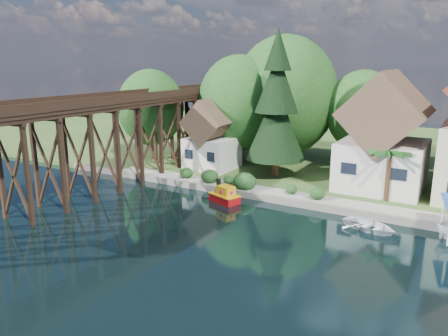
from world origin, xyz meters
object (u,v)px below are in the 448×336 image
Objects in this scene: trestle_bridge at (119,134)px; palm_tree at (390,154)px; tugboat at (225,196)px; boat_white_a at (370,224)px; shed at (212,139)px; house_left at (384,140)px; conifer at (276,107)px.

trestle_bridge is 9.32× the size of palm_tree.
tugboat is at bearing -154.25° from palm_tree.
tugboat reaches higher than boat_white_a.
shed is 2.48× the size of tugboat.
house_left is 15.86m from tugboat.
boat_white_a is (1.29, -10.29, -4.71)m from house_left.
trestle_bridge is 16.02m from conifer.
shed is 8.45m from conifer.
shed is 0.52× the size of conifer.
trestle_bridge is 25.22m from palm_tree.
house_left is 2.65× the size of boat_white_a.
conifer is (-10.51, -1.08, 2.59)m from house_left.
shed reaches higher than boat_white_a.
boat_white_a is (12.63, -0.17, -0.18)m from tugboat.
trestle_bridge is at bearing -154.79° from house_left.
house_left is 18.11m from shed.
house_left is at bearing 107.59° from palm_tree.
boat_white_a is at bearing -0.76° from tugboat.
house_left is at bearing 25.21° from trestle_bridge.
shed reaches higher than tugboat.
conifer is (7.49, 0.42, 3.90)m from shed.
house_left is 11.39m from boat_white_a.
palm_tree is at bearing 25.75° from tugboat.
house_left is at bearing 41.77° from tugboat.
trestle_bridge reaches higher than boat_white_a.
shed is at bearing 172.50° from palm_tree.
shed is at bearing 84.37° from boat_white_a.
conifer reaches higher than house_left.
palm_tree reaches higher than boat_white_a.
palm_tree is (11.79, -2.96, -3.09)m from conifer.
boat_white_a is (19.29, -8.79, -3.40)m from shed.
palm_tree is 1.50× the size of tugboat.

